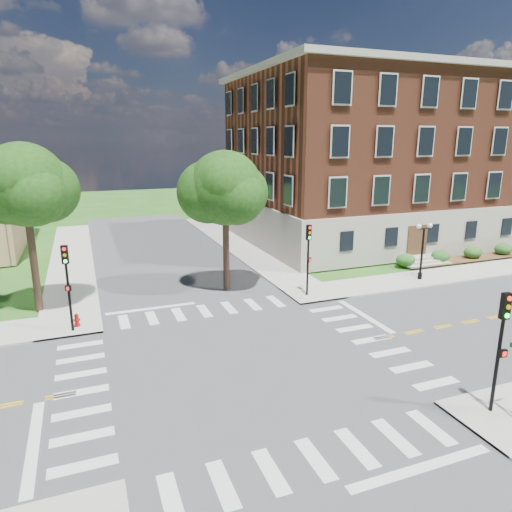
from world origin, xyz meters
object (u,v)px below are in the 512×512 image
object	(u,v)px
fire_hydrant	(77,320)
twin_lamp_west	(422,248)
traffic_signal_ne	(308,251)
traffic_signal_se	(501,337)
traffic_signal_nw	(67,277)

from	to	relation	value
fire_hydrant	twin_lamp_west	bearing A→B (deg)	0.76
traffic_signal_ne	fire_hydrant	size ratio (longest dim) A/B	6.40
twin_lamp_west	fire_hydrant	xyz separation A→B (m)	(-24.05, -0.32, -2.06)
traffic_signal_se	twin_lamp_west	bearing A→B (deg)	58.41
fire_hydrant	traffic_signal_se	bearing A→B (deg)	-44.23
traffic_signal_nw	traffic_signal_se	bearing A→B (deg)	-42.66
traffic_signal_nw	fire_hydrant	size ratio (longest dim) A/B	6.40
traffic_signal_ne	twin_lamp_west	world-z (taller)	traffic_signal_ne
traffic_signal_ne	fire_hydrant	xyz separation A→B (m)	(-14.47, -0.08, -2.72)
traffic_signal_se	traffic_signal_nw	xyz separation A→B (m)	(-15.16, 13.97, 0.00)
traffic_signal_se	twin_lamp_west	xyz separation A→B (m)	(9.13, 14.84, -0.66)
traffic_signal_se	fire_hydrant	bearing A→B (deg)	135.77
twin_lamp_west	traffic_signal_ne	bearing A→B (deg)	-178.58
traffic_signal_se	fire_hydrant	size ratio (longest dim) A/B	6.40
fire_hydrant	traffic_signal_nw	bearing A→B (deg)	-113.04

